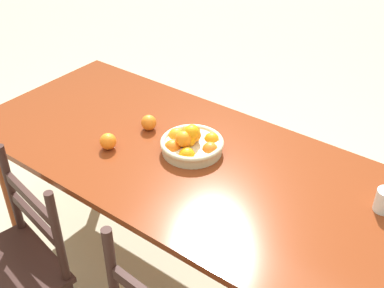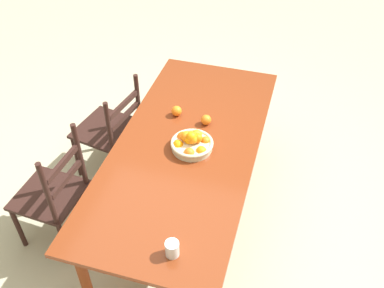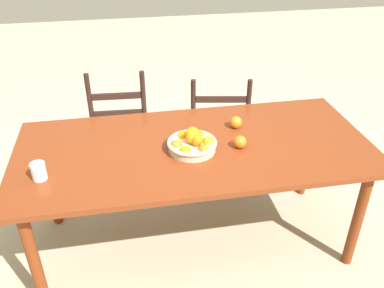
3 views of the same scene
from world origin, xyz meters
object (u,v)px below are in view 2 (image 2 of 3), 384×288
Objects in this scene: dining_table at (187,153)px; chair_by_cabinet at (111,131)px; orange_loose_1 at (177,111)px; fruit_bowl at (192,143)px; drinking_glass at (172,249)px; chair_near_window at (54,195)px; orange_loose_0 at (206,120)px.

dining_table is 0.86m from chair_by_cabinet.
chair_by_cabinet is 0.69m from orange_loose_1.
fruit_bowl is at bearing -146.85° from orange_loose_1.
orange_loose_1 is 0.81× the size of drinking_glass.
dining_table is 2.14× the size of chair_near_window.
drinking_glass is at bearing -163.37° from orange_loose_1.
orange_loose_1 is at bearing 29.13° from dining_table.
fruit_bowl is 3.85× the size of orange_loose_0.
orange_loose_0 is 1.11m from drinking_glass.
orange_loose_0 is at bearing -15.06° from dining_table.
chair_by_cabinet is (0.34, 0.75, -0.25)m from dining_table.
dining_table is at bearing 64.44° from fruit_bowl.
chair_near_window is 1.05m from orange_loose_1.
chair_by_cabinet is at bearing 65.92° from dining_table.
dining_table is 22.26× the size of drinking_glass.
drinking_glass is (-0.83, -0.14, -0.00)m from fruit_bowl.
drinking_glass is at bearing -170.71° from fruit_bowl.
chair_near_window is at bearing 67.42° from drinking_glass.
chair_by_cabinet is at bearing 65.84° from fruit_bowl.
chair_near_window is 1.16m from drinking_glass.
dining_table is at bearing 164.94° from orange_loose_0.
chair_near_window reaches higher than dining_table.
orange_loose_0 is 0.80× the size of drinking_glass.
chair_by_cabinet is 1.55m from drinking_glass.
drinking_glass is (-1.10, -0.11, 0.01)m from orange_loose_0.
orange_loose_1 is (0.30, 0.16, 0.12)m from dining_table.
chair_by_cabinet is 9.68× the size of drinking_glass.
chair_by_cabinet is 0.95m from fruit_bowl.
fruit_bowl is at bearing 118.16° from chair_near_window.
drinking_glass reaches higher than orange_loose_1.
chair_near_window is 3.39× the size of fruit_bowl.
chair_by_cabinet is 3.15× the size of fruit_bowl.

